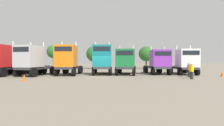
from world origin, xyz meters
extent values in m
plane|color=gray|center=(0.00, 0.00, 0.00)|extent=(200.00, 200.00, 0.00)
cube|color=#333338|center=(-12.23, 2.86, 1.00)|extent=(3.22, 6.45, 0.30)
cylinder|color=silver|center=(-11.38, 2.23, 2.80)|extent=(0.21, 0.21, 3.30)
cylinder|color=#333338|center=(-12.00, 4.20, 1.21)|extent=(1.27, 1.27, 0.12)
cylinder|color=black|center=(-11.55, 0.33, 0.55)|extent=(0.53, 1.14, 1.10)
cylinder|color=black|center=(-10.89, 4.14, 0.55)|extent=(0.53, 1.14, 1.10)
cylinder|color=black|center=(-13.06, 4.51, 0.55)|extent=(0.53, 1.14, 1.10)
cylinder|color=black|center=(-10.71, 5.22, 0.55)|extent=(0.53, 1.14, 1.10)
cylinder|color=black|center=(-12.87, 5.60, 0.55)|extent=(0.53, 1.14, 1.10)
cube|color=#333338|center=(-8.27, 2.56, 1.00)|extent=(3.96, 6.53, 0.30)
cube|color=#B7BABF|center=(-8.81, 0.86, 2.45)|extent=(3.07, 3.20, 2.61)
cube|color=black|center=(-9.21, -0.39, 3.23)|extent=(2.01, 0.67, 0.55)
cylinder|color=silver|center=(-7.47, 1.95, 2.75)|extent=(0.23, 0.23, 3.21)
cylinder|color=silver|center=(-9.28, 2.53, 2.75)|extent=(0.23, 0.23, 3.21)
cylinder|color=#333338|center=(-7.86, 3.85, 1.21)|extent=(1.38, 1.38, 0.12)
cylinder|color=black|center=(-7.94, -0.04, 0.55)|extent=(0.67, 1.15, 1.10)
cylinder|color=black|center=(-10.04, 0.63, 0.55)|extent=(0.67, 1.15, 1.10)
cylinder|color=black|center=(-6.77, 3.63, 0.55)|extent=(0.67, 1.15, 1.10)
cylinder|color=black|center=(-8.87, 4.30, 0.55)|extent=(0.67, 1.15, 1.10)
cylinder|color=black|center=(-6.44, 4.68, 0.55)|extent=(0.67, 1.15, 1.10)
cylinder|color=black|center=(-8.54, 5.35, 0.55)|extent=(0.67, 1.15, 1.10)
cube|color=#333338|center=(-4.31, 2.98, 1.02)|extent=(2.71, 5.95, 0.30)
cube|color=orange|center=(-4.46, 1.27, 2.52)|extent=(2.60, 2.56, 2.71)
cube|color=black|center=(-4.57, 0.08, 3.35)|extent=(2.10, 0.23, 0.55)
cylinder|color=silver|center=(-3.40, 2.51, 2.82)|extent=(0.20, 0.20, 3.31)
cylinder|color=silver|center=(-5.29, 2.68, 2.82)|extent=(0.20, 0.20, 3.31)
cylinder|color=#333338|center=(-4.19, 4.24, 1.23)|extent=(1.19, 1.19, 0.12)
cylinder|color=black|center=(-3.41, 0.70, 0.56)|extent=(0.45, 1.15, 1.12)
cylinder|color=black|center=(-5.60, 0.90, 0.56)|extent=(0.45, 1.15, 1.12)
cylinder|color=black|center=(-3.10, 4.16, 0.56)|extent=(0.45, 1.15, 1.12)
cylinder|color=black|center=(-5.29, 4.36, 0.56)|extent=(0.45, 1.15, 1.12)
cylinder|color=black|center=(-3.00, 5.26, 0.56)|extent=(0.45, 1.15, 1.12)
cylinder|color=black|center=(-5.19, 5.45, 0.56)|extent=(0.45, 1.15, 1.12)
cube|color=#333338|center=(0.21, 3.55, 1.02)|extent=(2.49, 6.29, 0.30)
cube|color=#14727A|center=(0.12, 1.66, 2.56)|extent=(2.51, 2.50, 2.78)
cube|color=black|center=(0.06, 0.44, 3.43)|extent=(2.10, 0.14, 0.55)
cylinder|color=silver|center=(1.13, 2.95, 2.86)|extent=(0.19, 0.19, 3.38)
cylinder|color=silver|center=(-0.77, 3.04, 2.86)|extent=(0.19, 0.19, 3.38)
cylinder|color=#333338|center=(0.27, 4.91, 1.23)|extent=(1.15, 1.15, 0.12)
cylinder|color=black|center=(1.19, 1.11, 0.56)|extent=(0.40, 1.13, 1.12)
cylinder|color=black|center=(-1.01, 1.21, 0.56)|extent=(0.40, 1.13, 1.12)
cylinder|color=black|center=(1.38, 5.00, 0.56)|extent=(0.40, 1.13, 1.12)
cylinder|color=black|center=(-0.82, 5.10, 0.56)|extent=(0.40, 1.13, 1.12)
cylinder|color=black|center=(1.43, 6.09, 0.56)|extent=(0.40, 1.13, 1.12)
cylinder|color=black|center=(-0.77, 6.20, 0.56)|extent=(0.40, 1.13, 1.12)
cube|color=#333338|center=(3.63, 3.03, 1.00)|extent=(3.58, 6.25, 0.30)
cube|color=#197238|center=(3.21, 1.39, 2.29)|extent=(2.94, 3.01, 2.28)
cube|color=black|center=(2.90, 0.16, 2.91)|extent=(2.05, 0.56, 0.55)
cylinder|color=silver|center=(4.48, 2.51, 2.59)|extent=(0.22, 0.22, 2.88)
cylinder|color=silver|center=(2.63, 2.98, 2.59)|extent=(0.22, 0.22, 2.88)
cylinder|color=#333338|center=(3.95, 4.29, 1.21)|extent=(1.34, 1.34, 0.12)
cylinder|color=black|center=(4.14, 0.59, 0.55)|extent=(0.61, 1.16, 1.10)
cylinder|color=black|center=(2.01, 1.13, 0.55)|extent=(0.61, 1.16, 1.10)
cylinder|color=black|center=(5.02, 4.06, 0.55)|extent=(0.61, 1.16, 1.10)
cylinder|color=black|center=(2.89, 4.60, 0.55)|extent=(0.61, 1.16, 1.10)
cylinder|color=black|center=(5.29, 5.13, 0.55)|extent=(0.61, 1.16, 1.10)
cylinder|color=black|center=(3.16, 5.67, 0.55)|extent=(0.61, 1.16, 1.10)
cube|color=#333338|center=(8.13, 3.46, 1.00)|extent=(2.70, 6.46, 0.30)
cube|color=purple|center=(7.97, 1.44, 2.26)|extent=(2.57, 2.43, 2.24)
cube|color=black|center=(7.88, 0.30, 2.86)|extent=(2.10, 0.21, 0.55)
cylinder|color=silver|center=(9.02, 2.63, 2.56)|extent=(0.19, 0.19, 2.84)
cylinder|color=silver|center=(7.13, 2.78, 2.56)|extent=(0.19, 0.19, 2.84)
cylinder|color=#333338|center=(8.25, 4.84, 1.21)|extent=(1.18, 1.18, 0.12)
cylinder|color=black|center=(9.03, 0.93, 0.55)|extent=(0.44, 1.12, 1.10)
cylinder|color=black|center=(6.84, 1.10, 0.55)|extent=(0.44, 1.12, 1.10)
cylinder|color=black|center=(9.36, 4.92, 0.55)|extent=(0.44, 1.12, 1.10)
cylinder|color=black|center=(7.16, 5.09, 0.55)|extent=(0.44, 1.12, 1.10)
cylinder|color=black|center=(9.44, 6.01, 0.55)|extent=(0.44, 1.12, 1.10)
cylinder|color=black|center=(7.25, 6.19, 0.55)|extent=(0.44, 1.12, 1.10)
cube|color=#333338|center=(11.66, 2.65, 0.92)|extent=(2.91, 6.10, 0.30)
cube|color=white|center=(11.43, 0.83, 2.27)|extent=(2.66, 2.50, 2.39)
cube|color=black|center=(11.29, -0.29, 2.94)|extent=(2.09, 0.30, 0.55)
cylinder|color=silver|center=(12.53, 1.97, 2.57)|extent=(0.20, 0.20, 2.99)
cylinder|color=silver|center=(10.65, 2.20, 2.57)|extent=(0.20, 0.20, 2.99)
cylinder|color=#333338|center=(11.82, 3.93, 1.13)|extent=(1.23, 1.23, 0.12)
cylinder|color=black|center=(12.48, 0.29, 0.51)|extent=(0.47, 1.06, 1.02)
cylinder|color=black|center=(10.29, 0.56, 0.51)|extent=(0.47, 1.06, 1.02)
cylinder|color=black|center=(12.92, 3.83, 0.51)|extent=(0.47, 1.06, 1.02)
cylinder|color=black|center=(10.73, 4.11, 0.51)|extent=(0.47, 1.06, 1.02)
cylinder|color=black|center=(13.05, 4.93, 0.51)|extent=(0.47, 1.06, 1.02)
cylinder|color=black|center=(10.87, 5.20, 0.51)|extent=(0.47, 1.06, 1.02)
cylinder|color=#313131|center=(9.32, -3.46, 0.39)|extent=(0.17, 0.17, 0.79)
cylinder|color=#313131|center=(9.34, -3.74, 0.39)|extent=(0.17, 0.17, 0.79)
cylinder|color=yellow|center=(9.33, -3.60, 1.10)|extent=(0.42, 0.42, 0.62)
sphere|color=tan|center=(9.33, -3.60, 1.51)|extent=(0.21, 0.21, 0.21)
cylinder|color=#2E2E2E|center=(10.20, -1.54, 0.41)|extent=(0.16, 0.16, 0.82)
cylinder|color=#2E2E2E|center=(10.19, -1.82, 0.41)|extent=(0.16, 0.16, 0.82)
cylinder|color=#C45C3A|center=(10.20, -1.68, 1.15)|extent=(0.41, 0.41, 0.65)
sphere|color=tan|center=(10.20, -1.68, 1.59)|extent=(0.22, 0.22, 0.22)
cone|color=#F2590C|center=(14.66, -1.29, 0.34)|extent=(0.36, 0.36, 0.69)
cone|color=#F2590C|center=(-7.35, -3.73, 0.32)|extent=(0.36, 0.36, 0.64)
cylinder|color=#4C3823|center=(-10.41, 17.50, 1.38)|extent=(0.36, 0.36, 2.75)
sphere|color=#286023|center=(-10.41, 17.50, 3.98)|extent=(3.06, 3.06, 3.06)
cylinder|color=#4C3823|center=(-1.33, 18.79, 1.01)|extent=(0.36, 0.36, 2.02)
sphere|color=#286023|center=(-1.33, 18.79, 3.57)|extent=(3.85, 3.85, 3.85)
cylinder|color=#4C3823|center=(11.32, 18.50, 1.08)|extent=(0.36, 0.36, 2.16)
sphere|color=#286023|center=(11.32, 18.50, 3.63)|extent=(3.66, 3.66, 3.66)
camera|label=1|loc=(-0.38, -19.26, 1.92)|focal=25.34mm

